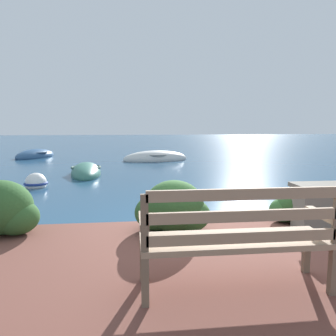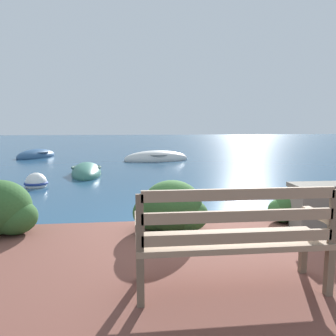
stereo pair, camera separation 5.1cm
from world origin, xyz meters
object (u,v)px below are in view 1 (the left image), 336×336
at_px(rowboat_mid, 155,159).
at_px(mooring_buoy, 36,183).
at_px(park_bench, 237,236).
at_px(rowboat_nearest, 86,173).
at_px(rowboat_far, 35,156).

relative_size(rowboat_mid, mooring_buoy, 5.05).
bearing_deg(park_bench, rowboat_mid, 96.15).
xyz_separation_m(rowboat_nearest, rowboat_mid, (2.51, 3.68, 0.01)).
bearing_deg(rowboat_far, rowboat_nearest, -126.69).
bearing_deg(mooring_buoy, rowboat_nearest, 62.82).
bearing_deg(mooring_buoy, rowboat_far, 105.68).
height_order(rowboat_mid, rowboat_far, rowboat_mid).
xyz_separation_m(park_bench, mooring_buoy, (-3.34, 6.08, -0.61)).
bearing_deg(rowboat_nearest, rowboat_far, 23.05).
xyz_separation_m(park_bench, rowboat_nearest, (-2.33, 8.04, -0.65)).
xyz_separation_m(park_bench, rowboat_far, (-5.45, 13.59, -0.64)).
height_order(rowboat_far, mooring_buoy, rowboat_far).
relative_size(rowboat_nearest, mooring_buoy, 4.31).
relative_size(park_bench, rowboat_far, 0.64).
xyz_separation_m(rowboat_far, mooring_buoy, (2.11, -7.51, 0.03)).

